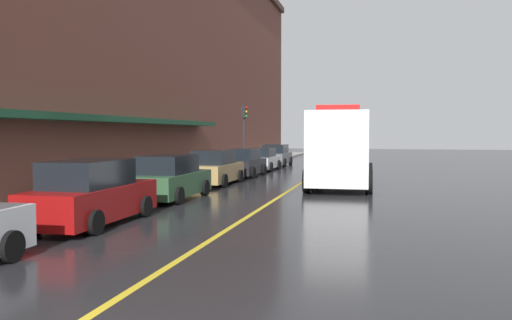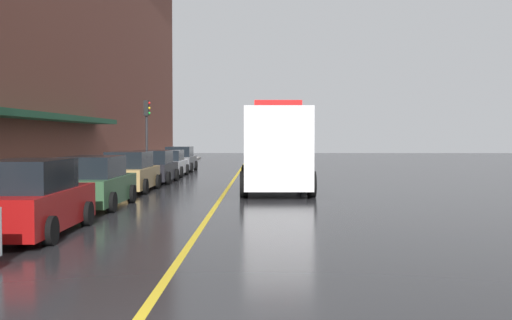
{
  "view_description": "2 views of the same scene",
  "coord_description": "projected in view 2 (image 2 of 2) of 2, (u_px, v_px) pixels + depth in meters",
  "views": [
    {
      "loc": [
        3.91,
        -4.93,
        2.55
      ],
      "look_at": [
        -1.34,
        17.43,
        1.37
      ],
      "focal_mm": 37.36,
      "sensor_mm": 36.0,
      "label": 1
    },
    {
      "loc": [
        1.59,
        -6.46,
        2.34
      ],
      "look_at": [
        1.21,
        26.38,
        1.1
      ],
      "focal_mm": 44.21,
      "sensor_mm": 36.0,
      "label": 2
    }
  ],
  "objects": [
    {
      "name": "parked_car_2",
      "position": [
        95.0,
        183.0,
        20.64
      ],
      "size": [
        2.04,
        4.55,
        1.7
      ],
      "rotation": [
        0.0,
        0.0,
        1.56
      ],
      "color": "#2D5133",
      "rests_on": "ground"
    },
    {
      "name": "parked_car_6",
      "position": [
        180.0,
        160.0,
        42.01
      ],
      "size": [
        2.0,
        4.45,
        1.66
      ],
      "rotation": [
        0.0,
        0.0,
        1.57
      ],
      "color": "#595B60",
      "rests_on": "ground"
    },
    {
      "name": "box_truck",
      "position": [
        275.0,
        150.0,
        26.84
      ],
      "size": [
        3.02,
        7.96,
        3.71
      ],
      "rotation": [
        0.0,
        0.0,
        -1.55
      ],
      "color": "silver",
      "rests_on": "ground"
    },
    {
      "name": "parked_car_3",
      "position": [
        130.0,
        173.0,
        26.63
      ],
      "size": [
        2.01,
        4.46,
        1.7
      ],
      "rotation": [
        0.0,
        0.0,
        1.56
      ],
      "color": "#A5844C",
      "rests_on": "ground"
    },
    {
      "name": "parked_car_1",
      "position": [
        32.0,
        200.0,
        14.88
      ],
      "size": [
        2.03,
        4.82,
        1.8
      ],
      "rotation": [
        0.0,
        0.0,
        1.58
      ],
      "color": "maroon",
      "rests_on": "ground"
    },
    {
      "name": "ground_plane",
      "position": [
        231.0,
        183.0,
        31.54
      ],
      "size": [
        112.0,
        112.0,
        0.0
      ],
      "primitive_type": "plane",
      "color": "#232326"
    },
    {
      "name": "lane_center_stripe",
      "position": [
        231.0,
        183.0,
        31.54
      ],
      "size": [
        0.16,
        70.0,
        0.01
      ],
      "primitive_type": "cube",
      "color": "gold",
      "rests_on": "ground"
    },
    {
      "name": "parked_car_4",
      "position": [
        153.0,
        168.0,
        31.64
      ],
      "size": [
        2.21,
        4.17,
        1.63
      ],
      "rotation": [
        0.0,
        0.0,
        1.55
      ],
      "color": "black",
      "rests_on": "ground"
    },
    {
      "name": "traffic_light_near",
      "position": [
        147.0,
        122.0,
        37.14
      ],
      "size": [
        0.38,
        0.36,
        4.3
      ],
      "color": "#232326",
      "rests_on": "sidewalk_left"
    },
    {
      "name": "parked_car_5",
      "position": [
        168.0,
        164.0,
        36.8
      ],
      "size": [
        2.09,
        4.3,
        1.53
      ],
      "rotation": [
        0.0,
        0.0,
        1.57
      ],
      "color": "silver",
      "rests_on": "ground"
    },
    {
      "name": "parking_meter_1",
      "position": [
        56.0,
        175.0,
        21.04
      ],
      "size": [
        0.14,
        0.18,
        1.33
      ],
      "color": "#4C4C51",
      "rests_on": "sidewalk_left"
    },
    {
      "name": "sidewalk_left",
      "position": [
        108.0,
        181.0,
        31.61
      ],
      "size": [
        2.4,
        70.0,
        0.15
      ],
      "primitive_type": "cube",
      "color": "gray",
      "rests_on": "ground"
    }
  ]
}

